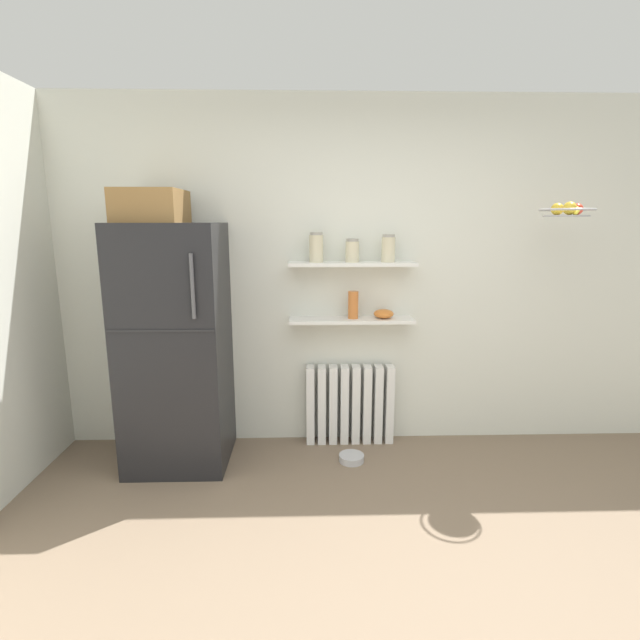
# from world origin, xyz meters

# --- Properties ---
(ground_plane) EXTENTS (7.04, 7.04, 0.00)m
(ground_plane) POSITION_xyz_m (0.00, 0.50, 0.00)
(ground_plane) COLOR #7A6651
(back_wall) EXTENTS (7.04, 0.10, 2.60)m
(back_wall) POSITION_xyz_m (0.00, 2.05, 1.30)
(back_wall) COLOR silver
(back_wall) RESTS_ON ground_plane
(refrigerator) EXTENTS (0.68, 0.68, 1.91)m
(refrigerator) POSITION_xyz_m (-1.27, 1.68, 0.90)
(refrigerator) COLOR black
(refrigerator) RESTS_ON ground_plane
(radiator) EXTENTS (0.68, 0.12, 0.62)m
(radiator) POSITION_xyz_m (-0.02, 1.92, 0.31)
(radiator) COLOR white
(radiator) RESTS_ON ground_plane
(wall_shelf_lower) EXTENTS (0.92, 0.22, 0.02)m
(wall_shelf_lower) POSITION_xyz_m (-0.02, 1.89, 0.99)
(wall_shelf_lower) COLOR white
(wall_shelf_upper) EXTENTS (0.92, 0.22, 0.02)m
(wall_shelf_upper) POSITION_xyz_m (-0.02, 1.89, 1.40)
(wall_shelf_upper) COLOR white
(storage_jar_0) EXTENTS (0.10, 0.10, 0.21)m
(storage_jar_0) POSITION_xyz_m (-0.28, 1.89, 1.52)
(storage_jar_0) COLOR beige
(storage_jar_0) RESTS_ON wall_shelf_upper
(storage_jar_1) EXTENTS (0.10, 0.10, 0.17)m
(storage_jar_1) POSITION_xyz_m (-0.02, 1.89, 1.50)
(storage_jar_1) COLOR beige
(storage_jar_1) RESTS_ON wall_shelf_upper
(storage_jar_2) EXTENTS (0.10, 0.10, 0.20)m
(storage_jar_2) POSITION_xyz_m (0.24, 1.89, 1.52)
(storage_jar_2) COLOR beige
(storage_jar_2) RESTS_ON wall_shelf_upper
(vase) EXTENTS (0.08, 0.08, 0.20)m
(vase) POSITION_xyz_m (-0.01, 1.89, 1.10)
(vase) COLOR #CC7033
(vase) RESTS_ON wall_shelf_lower
(shelf_bowl) EXTENTS (0.15, 0.15, 0.07)m
(shelf_bowl) POSITION_xyz_m (0.22, 1.89, 1.03)
(shelf_bowl) COLOR orange
(shelf_bowl) RESTS_ON wall_shelf_lower
(pet_food_bowl) EXTENTS (0.18, 0.18, 0.05)m
(pet_food_bowl) POSITION_xyz_m (-0.03, 1.60, 0.03)
(pet_food_bowl) COLOR #B7B7BC
(pet_food_bowl) RESTS_ON ground_plane
(hanging_fruit_basket) EXTENTS (0.34, 0.34, 0.10)m
(hanging_fruit_basket) POSITION_xyz_m (1.36, 1.58, 1.78)
(hanging_fruit_basket) COLOR #B2B2B7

